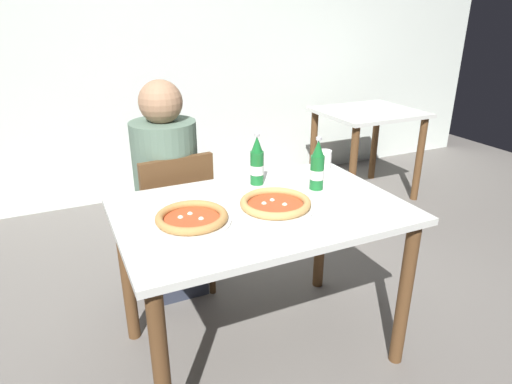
{
  "coord_description": "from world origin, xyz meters",
  "views": [
    {
      "loc": [
        -0.74,
        -1.55,
        1.52
      ],
      "look_at": [
        0.0,
        0.05,
        0.8
      ],
      "focal_mm": 31.16,
      "sensor_mm": 36.0,
      "label": 1
    }
  ],
  "objects_px": {
    "beer_bottle_left": "(257,163)",
    "beer_bottle_center": "(317,168)",
    "pizza_margherita_near": "(275,204)",
    "dining_table_main": "(261,231)",
    "diner_seated": "(168,197)",
    "pizza_marinara_far": "(192,219)",
    "paper_cup": "(325,159)",
    "dining_table_background": "(367,129)",
    "chair_behind_table": "(173,218)",
    "napkin_with_cutlery": "(354,213)"
  },
  "relations": [
    {
      "from": "diner_seated",
      "to": "pizza_marinara_far",
      "type": "height_order",
      "value": "diner_seated"
    },
    {
      "from": "pizza_margherita_near",
      "to": "paper_cup",
      "type": "xyz_separation_m",
      "value": [
        0.47,
        0.36,
        0.03
      ]
    },
    {
      "from": "pizza_margherita_near",
      "to": "beer_bottle_center",
      "type": "height_order",
      "value": "beer_bottle_center"
    },
    {
      "from": "chair_behind_table",
      "to": "dining_table_background",
      "type": "height_order",
      "value": "chair_behind_table"
    },
    {
      "from": "dining_table_main",
      "to": "diner_seated",
      "type": "height_order",
      "value": "diner_seated"
    },
    {
      "from": "pizza_margherita_near",
      "to": "beer_bottle_left",
      "type": "distance_m",
      "value": 0.31
    },
    {
      "from": "dining_table_main",
      "to": "beer_bottle_left",
      "type": "height_order",
      "value": "beer_bottle_left"
    },
    {
      "from": "diner_seated",
      "to": "paper_cup",
      "type": "distance_m",
      "value": 0.86
    },
    {
      "from": "dining_table_main",
      "to": "pizza_margherita_near",
      "type": "distance_m",
      "value": 0.15
    },
    {
      "from": "dining_table_main",
      "to": "chair_behind_table",
      "type": "relative_size",
      "value": 1.41
    },
    {
      "from": "pizza_marinara_far",
      "to": "beer_bottle_center",
      "type": "xyz_separation_m",
      "value": [
        0.64,
        0.11,
        0.08
      ]
    },
    {
      "from": "pizza_marinara_far",
      "to": "paper_cup",
      "type": "bearing_deg",
      "value": 22.41
    },
    {
      "from": "chair_behind_table",
      "to": "dining_table_main",
      "type": "bearing_deg",
      "value": 105.39
    },
    {
      "from": "dining_table_background",
      "to": "beer_bottle_left",
      "type": "distance_m",
      "value": 1.94
    },
    {
      "from": "pizza_marinara_far",
      "to": "beer_bottle_center",
      "type": "relative_size",
      "value": 1.24
    },
    {
      "from": "dining_table_background",
      "to": "pizza_margherita_near",
      "type": "relative_size",
      "value": 2.46
    },
    {
      "from": "dining_table_main",
      "to": "chair_behind_table",
      "type": "height_order",
      "value": "chair_behind_table"
    },
    {
      "from": "dining_table_main",
      "to": "dining_table_background",
      "type": "distance_m",
      "value": 2.16
    },
    {
      "from": "chair_behind_table",
      "to": "pizza_margherita_near",
      "type": "height_order",
      "value": "chair_behind_table"
    },
    {
      "from": "paper_cup",
      "to": "diner_seated",
      "type": "bearing_deg",
      "value": 155.63
    },
    {
      "from": "dining_table_main",
      "to": "pizza_margherita_near",
      "type": "xyz_separation_m",
      "value": [
        0.05,
        -0.04,
        0.13
      ]
    },
    {
      "from": "diner_seated",
      "to": "beer_bottle_left",
      "type": "distance_m",
      "value": 0.59
    },
    {
      "from": "paper_cup",
      "to": "pizza_margherita_near",
      "type": "bearing_deg",
      "value": -142.89
    },
    {
      "from": "dining_table_main",
      "to": "napkin_with_cutlery",
      "type": "relative_size",
      "value": 6.31
    },
    {
      "from": "beer_bottle_left",
      "to": "napkin_with_cutlery",
      "type": "distance_m",
      "value": 0.53
    },
    {
      "from": "chair_behind_table",
      "to": "beer_bottle_center",
      "type": "relative_size",
      "value": 3.44
    },
    {
      "from": "beer_bottle_center",
      "to": "napkin_with_cutlery",
      "type": "distance_m",
      "value": 0.31
    },
    {
      "from": "pizza_margherita_near",
      "to": "beer_bottle_center",
      "type": "distance_m",
      "value": 0.31
    },
    {
      "from": "dining_table_background",
      "to": "beer_bottle_center",
      "type": "bearing_deg",
      "value": -135.58
    },
    {
      "from": "dining_table_main",
      "to": "pizza_margherita_near",
      "type": "bearing_deg",
      "value": -42.54
    },
    {
      "from": "pizza_marinara_far",
      "to": "paper_cup",
      "type": "xyz_separation_m",
      "value": [
        0.83,
        0.34,
        0.03
      ]
    },
    {
      "from": "diner_seated",
      "to": "napkin_with_cutlery",
      "type": "distance_m",
      "value": 1.06
    },
    {
      "from": "diner_seated",
      "to": "pizza_marinara_far",
      "type": "bearing_deg",
      "value": -95.82
    },
    {
      "from": "diner_seated",
      "to": "beer_bottle_center",
      "type": "distance_m",
      "value": 0.85
    },
    {
      "from": "dining_table_background",
      "to": "pizza_margherita_near",
      "type": "distance_m",
      "value": 2.16
    },
    {
      "from": "beer_bottle_left",
      "to": "beer_bottle_center",
      "type": "relative_size",
      "value": 1.0
    },
    {
      "from": "diner_seated",
      "to": "pizza_margherita_near",
      "type": "xyz_separation_m",
      "value": [
        0.29,
        -0.7,
        0.19
      ]
    },
    {
      "from": "chair_behind_table",
      "to": "diner_seated",
      "type": "bearing_deg",
      "value": -87.77
    },
    {
      "from": "dining_table_background",
      "to": "beer_bottle_left",
      "type": "xyz_separation_m",
      "value": [
        -1.56,
        -1.13,
        0.26
      ]
    },
    {
      "from": "dining_table_background",
      "to": "napkin_with_cutlery",
      "type": "relative_size",
      "value": 4.21
    },
    {
      "from": "dining_table_main",
      "to": "diner_seated",
      "type": "xyz_separation_m",
      "value": [
        -0.24,
        0.66,
        -0.05
      ]
    },
    {
      "from": "dining_table_background",
      "to": "napkin_with_cutlery",
      "type": "bearing_deg",
      "value": -129.76
    },
    {
      "from": "beer_bottle_left",
      "to": "beer_bottle_center",
      "type": "distance_m",
      "value": 0.28
    },
    {
      "from": "dining_table_main",
      "to": "diner_seated",
      "type": "relative_size",
      "value": 0.99
    },
    {
      "from": "pizza_marinara_far",
      "to": "beer_bottle_left",
      "type": "bearing_deg",
      "value": 34.5
    },
    {
      "from": "beer_bottle_center",
      "to": "diner_seated",
      "type": "bearing_deg",
      "value": 134.29
    },
    {
      "from": "dining_table_main",
      "to": "beer_bottle_left",
      "type": "xyz_separation_m",
      "value": [
        0.1,
        0.26,
        0.22
      ]
    },
    {
      "from": "napkin_with_cutlery",
      "to": "beer_bottle_center",
      "type": "bearing_deg",
      "value": 89.68
    },
    {
      "from": "dining_table_main",
      "to": "chair_behind_table",
      "type": "distance_m",
      "value": 0.67
    },
    {
      "from": "pizza_marinara_far",
      "to": "beer_bottle_center",
      "type": "distance_m",
      "value": 0.65
    }
  ]
}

